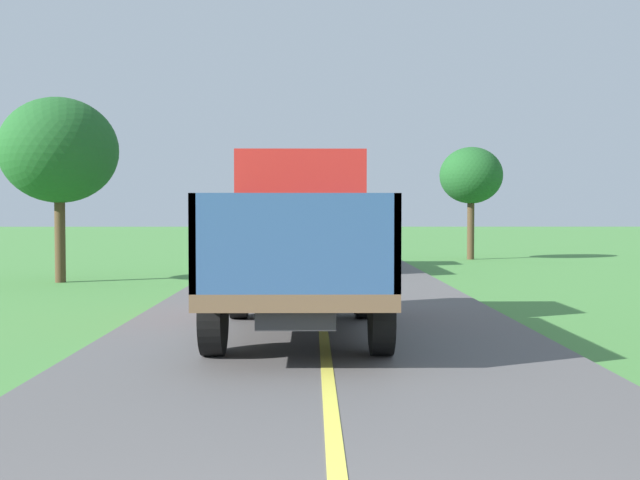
{
  "coord_description": "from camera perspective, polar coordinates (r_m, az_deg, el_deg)",
  "views": [
    {
      "loc": [
        -0.17,
        -2.48,
        1.87
      ],
      "look_at": [
        -0.03,
        10.64,
        1.4
      ],
      "focal_mm": 43.24,
      "sensor_mm": 36.0,
      "label": 1
    }
  ],
  "objects": [
    {
      "name": "banana_truck_near",
      "position": [
        12.04,
        -1.63,
        0.14
      ],
      "size": [
        2.38,
        5.82,
        2.8
      ],
      "color": "#2D2D30",
      "rests_on": "road_surface"
    },
    {
      "name": "banana_truck_far",
      "position": [
        25.49,
        -0.27,
        1.17
      ],
      "size": [
        2.38,
        5.81,
        2.8
      ],
      "color": "#2D2D30",
      "rests_on": "road_surface"
    },
    {
      "name": "roadside_tree_near_left",
      "position": [
        31.31,
        11.12,
        4.67
      ],
      "size": [
        2.5,
        2.5,
        4.48
      ],
      "color": "#4C3823",
      "rests_on": "ground"
    },
    {
      "name": "roadside_tree_mid_right",
      "position": [
        21.77,
        -18.75,
        6.27
      ],
      "size": [
        3.12,
        3.12,
        4.93
      ],
      "color": "#4C3823",
      "rests_on": "ground"
    }
  ]
}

